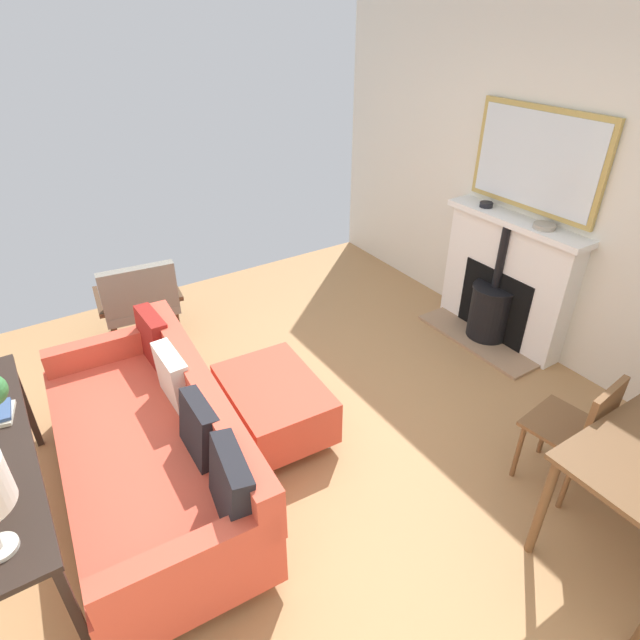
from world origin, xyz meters
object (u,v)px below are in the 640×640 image
Objects in this scene: mantel_bowl_far at (544,226)px; sofa at (156,447)px; ottoman at (274,403)px; armchair_accent at (139,299)px; fireplace at (501,288)px; dining_chair_near_fireplace at (580,426)px; mantel_bowl_near at (486,204)px.

sofa is at bearing -3.06° from mantel_bowl_far.
armchair_accent is at bearing -74.97° from ottoman.
fireplace is 7.63× the size of mantel_bowl_far.
fireplace is 1.53× the size of dining_chair_near_fireplace.
fireplace is at bearing -179.53° from ottoman.
dining_chair_near_fireplace is at bearing 55.18° from fireplace.
mantel_bowl_far reaches higher than dining_chair_near_fireplace.
dining_chair_near_fireplace is (-2.10, 1.34, 0.16)m from sofa.
armchair_accent is at bearing -24.77° from mantel_bowl_near.
fireplace is 3.11m from sofa.
sofa is (3.10, 0.09, -0.14)m from fireplace.
sofa reaches higher than ottoman.
mantel_bowl_far is 0.20× the size of dining_chair_near_fireplace.
mantel_bowl_far is (-0.02, 0.26, 0.65)m from fireplace.
armchair_accent is at bearing -34.06° from mantel_bowl_far.
fireplace is at bearing 87.30° from mantel_bowl_near.
ottoman is 1.92m from dining_chair_near_fireplace.
mantel_bowl_near is 2.13m from dining_chair_near_fireplace.
armchair_accent is (2.71, -1.25, -0.69)m from mantel_bowl_near.
dining_chair_near_fireplace is at bearing 60.10° from mantel_bowl_near.
mantel_bowl_near is at bearing 155.23° from armchair_accent.
fireplace is at bearing -124.82° from dining_chair_near_fireplace.
mantel_bowl_far is 1.68m from dining_chair_near_fireplace.
sofa is 2.43× the size of dining_chair_near_fireplace.
ottoman is at bearing 0.47° from fireplace.
sofa is 2.50m from dining_chair_near_fireplace.
dining_chair_near_fireplace reaches higher than sofa.
mantel_bowl_far is at bearing 174.07° from ottoman.
mantel_bowl_near reaches higher than fireplace.
fireplace is at bearing -86.56° from mantel_bowl_far.
dining_chair_near_fireplace is (1.00, 1.43, 0.02)m from fireplace.
mantel_bowl_far is 3.22m from sofa.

